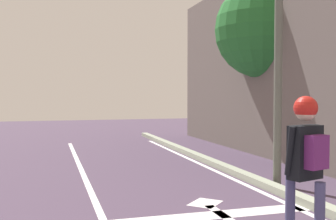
% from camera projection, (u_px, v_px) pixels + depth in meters
% --- Properties ---
extents(lane_line_curbside, '(0.12, 20.00, 0.01)m').
position_uv_depth(lane_line_curbside, '(301.00, 210.00, 6.40)').
color(lane_line_curbside, silver).
rests_on(lane_line_curbside, ground).
extents(stop_bar, '(3.21, 0.40, 0.01)m').
position_uv_depth(stop_bar, '(212.00, 215.00, 6.12)').
color(stop_bar, silver).
rests_on(stop_bar, ground).
extents(lane_arrow_stem, '(0.16, 1.40, 0.01)m').
position_uv_depth(lane_arrow_stem, '(226.00, 218.00, 6.00)').
color(lane_arrow_stem, silver).
rests_on(lane_arrow_stem, ground).
extents(lane_arrow_head, '(0.71, 0.71, 0.01)m').
position_uv_depth(lane_arrow_head, '(205.00, 203.00, 6.81)').
color(lane_arrow_head, silver).
rests_on(lane_arrow_head, ground).
extents(curb_strip, '(0.24, 24.00, 0.14)m').
position_uv_depth(curb_strip, '(314.00, 205.00, 6.47)').
color(curb_strip, '#98A18C').
rests_on(curb_strip, ground).
extents(skater, '(0.46, 0.63, 1.74)m').
position_uv_depth(skater, '(306.00, 154.00, 4.38)').
color(skater, '#454672').
rests_on(skater, skateboard).
extents(traffic_signal_mast, '(4.19, 0.34, 4.82)m').
position_uv_depth(traffic_signal_mast, '(221.00, 3.00, 7.65)').
color(traffic_signal_mast, '#5B6255').
rests_on(traffic_signal_mast, ground).
extents(roadside_tree, '(2.93, 2.93, 5.25)m').
position_uv_depth(roadside_tree, '(263.00, 30.00, 12.18)').
color(roadside_tree, brown).
rests_on(roadside_tree, ground).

